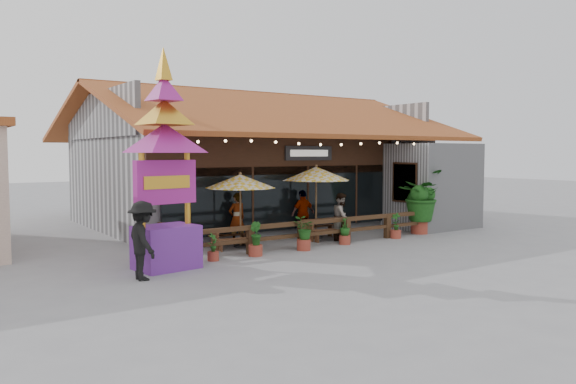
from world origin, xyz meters
TOP-DOWN VIEW (x-y plane):
  - ground at (0.00, 0.00)m, footprint 100.00×100.00m
  - restaurant_building at (0.26, 6.61)m, footprint 15.50×14.73m
  - patio_railing at (-2.25, -0.27)m, footprint 10.00×2.60m
  - umbrella_left at (-4.08, 0.86)m, footprint 2.88×2.88m
  - umbrella_right at (-0.74, 1.00)m, footprint 3.37×3.37m
  - picnic_table_left at (-4.40, 0.84)m, footprint 1.56×1.41m
  - picnic_table_right at (-0.65, 0.64)m, footprint 1.67×1.48m
  - thai_sign_tower at (-7.55, -1.09)m, footprint 2.71×2.71m
  - tropical_plant at (3.42, -0.37)m, footprint 2.42×2.33m
  - diner_a at (-3.85, 1.51)m, footprint 0.69×0.48m
  - diner_b at (-0.28, 0.05)m, footprint 1.08×1.04m
  - diner_c at (-0.95, 1.54)m, footprint 1.08×0.49m
  - pedestrian at (-8.57, -2.04)m, footprint 0.79×1.32m
  - planter_a at (-5.96, -0.78)m, footprint 0.36×0.34m
  - planter_b at (-4.52, -0.85)m, footprint 0.44×0.44m
  - planter_c at (-2.67, -0.87)m, footprint 0.88×0.86m
  - planter_d at (-0.78, -0.71)m, footprint 0.52×0.52m
  - planter_e at (1.70, -0.75)m, footprint 0.39×0.40m

SIDE VIEW (x-z plane):
  - ground at x=0.00m, z-range 0.00..0.00m
  - planter_a at x=-5.96m, z-range -0.07..0.77m
  - planter_e at x=1.70m, z-range -0.08..0.89m
  - picnic_table_left at x=-4.40m, z-range 0.12..0.78m
  - planter_d at x=-0.78m, z-range -0.02..0.95m
  - planter_b at x=-4.52m, z-range -0.05..1.02m
  - picnic_table_right at x=-0.65m, z-range 0.13..0.87m
  - patio_railing at x=-2.25m, z-range 0.15..1.07m
  - planter_c at x=-2.67m, z-range 0.07..1.18m
  - diner_b at x=-0.28m, z-range 0.00..1.75m
  - diner_c at x=-0.95m, z-range 0.00..1.80m
  - diner_a at x=-3.85m, z-range 0.00..1.81m
  - pedestrian at x=-8.57m, z-range 0.00..2.01m
  - tropical_plant at x=3.42m, z-range 0.18..2.74m
  - restaurant_building at x=0.26m, z-range -0.84..5.25m
  - umbrella_left at x=-4.08m, z-range 0.95..3.52m
  - umbrella_right at x=-0.74m, z-range 1.03..3.81m
  - thai_sign_tower at x=-7.55m, z-range 0.19..6.72m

